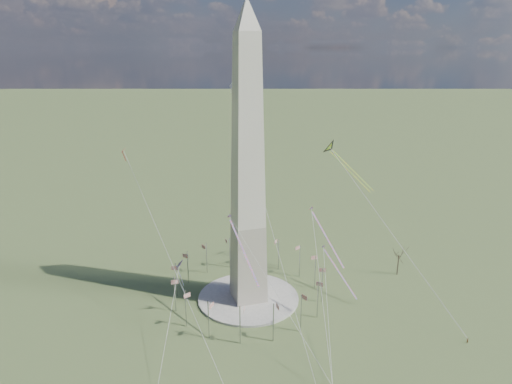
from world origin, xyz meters
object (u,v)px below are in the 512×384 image
object	(u,v)px
washington_monument	(248,170)
tree_near	(399,253)
kite_delta_black	(332,150)
person_east	(467,340)

from	to	relation	value
washington_monument	tree_near	xyz separation A→B (m)	(61.67, -0.61, -38.79)
washington_monument	kite_delta_black	distance (m)	40.38
washington_monument	tree_near	world-z (taller)	washington_monument
person_east	kite_delta_black	xyz separation A→B (m)	(-18.37, 59.38, 48.33)
person_east	kite_delta_black	bearing A→B (deg)	-93.77
washington_monument	kite_delta_black	world-z (taller)	washington_monument
tree_near	kite_delta_black	bearing A→B (deg)	148.21
person_east	tree_near	bearing A→B (deg)	-118.01
kite_delta_black	washington_monument	bearing A→B (deg)	-10.99
tree_near	kite_delta_black	world-z (taller)	kite_delta_black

